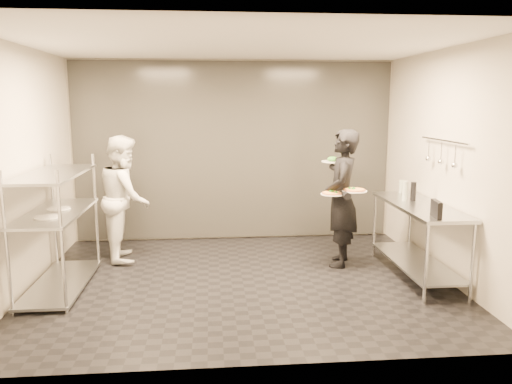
{
  "coord_description": "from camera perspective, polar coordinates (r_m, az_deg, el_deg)",
  "views": [
    {
      "loc": [
        -0.36,
        -5.79,
        2.15
      ],
      "look_at": [
        0.17,
        0.02,
        1.1
      ],
      "focal_mm": 35.0,
      "sensor_mm": 36.0,
      "label": 1
    }
  ],
  "objects": [
    {
      "name": "room_shell",
      "position": [
        7.02,
        -2.2,
        4.06
      ],
      "size": [
        5.0,
        4.0,
        2.8
      ],
      "color": "black",
      "rests_on": "ground"
    },
    {
      "name": "pass_rack",
      "position": [
        6.22,
        -21.79,
        -3.39
      ],
      "size": [
        0.6,
        1.6,
        1.5
      ],
      "color": "silver",
      "rests_on": "ground"
    },
    {
      "name": "prep_counter",
      "position": [
        6.51,
        18.01,
        -3.87
      ],
      "size": [
        0.6,
        1.8,
        0.92
      ],
      "color": "silver",
      "rests_on": "ground"
    },
    {
      "name": "utensil_rail",
      "position": [
        6.46,
        20.49,
        4.18
      ],
      "size": [
        0.07,
        1.2,
        0.31
      ],
      "color": "silver",
      "rests_on": "room_shell"
    },
    {
      "name": "waiter",
      "position": [
        6.67,
        9.75,
        -0.72
      ],
      "size": [
        0.61,
        0.76,
        1.81
      ],
      "primitive_type": "imported",
      "rotation": [
        0.0,
        0.0,
        -1.87
      ],
      "color": "black",
      "rests_on": "ground"
    },
    {
      "name": "chef",
      "position": [
        7.08,
        -14.75,
        -0.65
      ],
      "size": [
        0.76,
        0.92,
        1.72
      ],
      "primitive_type": "imported",
      "rotation": [
        0.0,
        0.0,
        1.72
      ],
      "color": "silver",
      "rests_on": "ground"
    },
    {
      "name": "pizza_plate_near",
      "position": [
        6.47,
        8.71,
        -0.16
      ],
      "size": [
        0.3,
        0.3,
        0.05
      ],
      "color": "white",
      "rests_on": "waiter"
    },
    {
      "name": "pizza_plate_far",
      "position": [
        6.48,
        11.19,
        0.2
      ],
      "size": [
        0.32,
        0.32,
        0.05
      ],
      "color": "white",
      "rests_on": "waiter"
    },
    {
      "name": "salad_plate",
      "position": [
        6.87,
        8.73,
        3.6
      ],
      "size": [
        0.3,
        0.3,
        0.07
      ],
      "color": "white",
      "rests_on": "waiter"
    },
    {
      "name": "pos_monitor",
      "position": [
        5.74,
        19.91,
        -1.86
      ],
      "size": [
        0.09,
        0.26,
        0.19
      ],
      "primitive_type": "cube",
      "rotation": [
        0.0,
        0.0,
        -0.13
      ],
      "color": "black",
      "rests_on": "prep_counter"
    },
    {
      "name": "bottle_green",
      "position": [
        6.6,
        16.66,
        0.13
      ],
      "size": [
        0.07,
        0.07,
        0.25
      ],
      "primitive_type": "cylinder",
      "color": "#93A093",
      "rests_on": "prep_counter"
    },
    {
      "name": "bottle_clear",
      "position": [
        7.18,
        16.23,
        0.63
      ],
      "size": [
        0.05,
        0.05,
        0.17
      ],
      "primitive_type": "cylinder",
      "color": "#93A093",
      "rests_on": "prep_counter"
    },
    {
      "name": "bottle_dark",
      "position": [
        6.63,
        17.54,
        0.07
      ],
      "size": [
        0.07,
        0.07,
        0.24
      ],
      "primitive_type": "cylinder",
      "color": "black",
      "rests_on": "prep_counter"
    }
  ]
}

